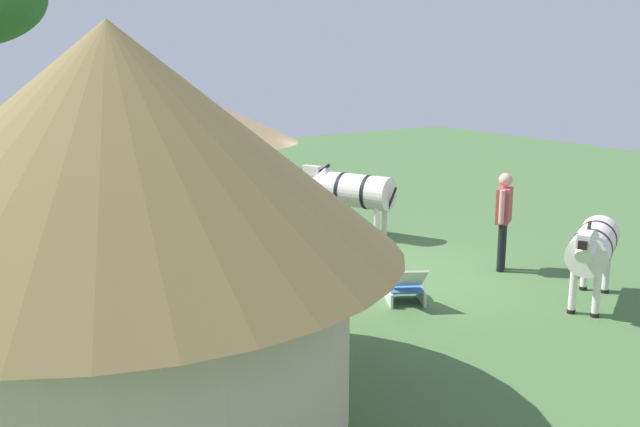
% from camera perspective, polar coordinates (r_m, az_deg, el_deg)
% --- Properties ---
extents(ground_plane, '(36.00, 36.00, 0.00)m').
position_cam_1_polar(ground_plane, '(13.25, 4.92, -4.47)').
color(ground_plane, '#456839').
extents(thatched_hut, '(5.78, 5.78, 4.20)m').
position_cam_1_polar(thatched_hut, '(7.62, -15.47, 0.11)').
color(thatched_hut, beige).
rests_on(thatched_hut, ground_plane).
extents(shade_umbrella, '(3.42, 3.42, 3.01)m').
position_cam_1_polar(shade_umbrella, '(13.59, -8.98, 7.12)').
color(shade_umbrella, brown).
rests_on(shade_umbrella, ground_plane).
extents(patio_dining_table, '(1.46, 1.26, 0.74)m').
position_cam_1_polar(patio_dining_table, '(13.91, -8.70, -0.93)').
color(patio_dining_table, silver).
rests_on(patio_dining_table, ground_plane).
extents(patio_chair_west_end, '(0.57, 0.58, 0.90)m').
position_cam_1_polar(patio_chair_west_end, '(12.82, -8.65, -2.74)').
color(patio_chair_west_end, white).
rests_on(patio_chair_west_end, ground_plane).
extents(patio_chair_near_lawn, '(0.58, 0.57, 0.90)m').
position_cam_1_polar(patio_chair_near_lawn, '(13.98, -3.91, -1.31)').
color(patio_chair_near_lawn, silver).
rests_on(patio_chair_near_lawn, ground_plane).
extents(patio_chair_east_end, '(0.60, 0.60, 0.90)m').
position_cam_1_polar(patio_chair_east_end, '(15.06, -7.97, -0.39)').
color(patio_chair_east_end, white).
rests_on(patio_chair_east_end, ground_plane).
extents(patio_chair_near_hut, '(0.58, 0.57, 0.90)m').
position_cam_1_polar(patio_chair_near_hut, '(14.01, -13.44, -1.62)').
color(patio_chair_near_hut, silver).
rests_on(patio_chair_near_hut, ground_plane).
extents(guest_beside_umbrella, '(0.57, 0.31, 1.63)m').
position_cam_1_polar(guest_beside_umbrella, '(12.48, -4.69, -0.89)').
color(guest_beside_umbrella, black).
rests_on(guest_beside_umbrella, ground_plane).
extents(standing_watcher, '(0.45, 0.54, 1.78)m').
position_cam_1_polar(standing_watcher, '(13.37, 14.13, 0.08)').
color(standing_watcher, black).
rests_on(standing_watcher, ground_plane).
extents(striped_lounge_chair, '(0.95, 0.85, 0.66)m').
position_cam_1_polar(striped_lounge_chair, '(11.57, 6.71, -5.75)').
color(striped_lounge_chair, '#346AB8').
rests_on(striped_lounge_chair, ground_plane).
extents(zebra_nearest_camera, '(1.36, 2.06, 1.46)m').
position_cam_1_polar(zebra_nearest_camera, '(12.04, 20.48, -2.43)').
color(zebra_nearest_camera, silver).
rests_on(zebra_nearest_camera, ground_plane).
extents(zebra_by_umbrella, '(2.11, 1.31, 1.50)m').
position_cam_1_polar(zebra_by_umbrella, '(15.45, 2.59, 1.77)').
color(zebra_by_umbrella, silver).
rests_on(zebra_by_umbrella, ground_plane).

